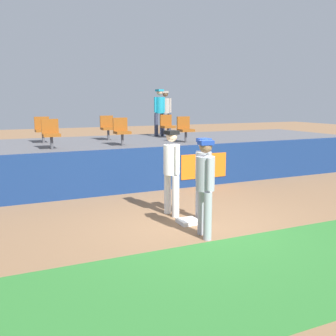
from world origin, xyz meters
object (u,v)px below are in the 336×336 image
Objects in this scene: player_coach_visitor at (203,173)px; seat_back_left at (43,128)px; first_base at (188,221)px; seat_front_right at (185,128)px; seat_front_left at (51,132)px; seat_back_right at (167,125)px; spectator_hooded at (160,109)px; seat_front_center at (121,130)px; seat_back_center at (108,126)px; spectator_capped at (165,110)px; player_runner_visitor at (205,182)px; player_fielder_home at (172,167)px.

player_coach_visitor is 6.74m from seat_back_left.
player_coach_visitor is at bearing 11.47° from first_base.
player_coach_visitor is 4.86m from seat_front_right.
seat_back_left and seat_front_left have the same top height.
seat_back_right is 0.47× the size of spectator_hooded.
seat_front_center is 3.41m from spectator_hooded.
seat_back_center is 3.00m from spectator_capped.
seat_front_center is at bearing -92.41° from seat_back_center.
seat_front_right is 4.25m from seat_front_left.
seat_front_center is (0.06, 4.54, 1.57)m from first_base.
spectator_capped is at bearing 78.04° from seat_front_right.
seat_back_left is at bearing 31.20° from spectator_capped.
seat_back_right is 0.49× the size of spectator_capped.
spectator_capped is (2.94, 8.33, 1.10)m from player_runner_visitor.
seat_front_center reaches higher than player_coach_visitor.
seat_back_left is 1.00× the size of seat_front_center.
seat_back_left is 4.44m from seat_back_right.
seat_back_left is at bearing -167.60° from player_fielder_home.
first_base is 0.48× the size of seat_back_left.
seat_front_right and seat_back_left have the same top height.
spectator_hooded is at bearing 71.22° from first_base.
seat_front_center is at bearing -179.11° from player_coach_visitor.
player_runner_visitor is 1.01× the size of spectator_hooded.
player_fielder_home is at bearing -113.52° from seat_back_right.
seat_front_left reaches higher than player_coach_visitor.
seat_back_right is (0.18, 1.80, 0.00)m from seat_front_right.
player_runner_visitor is 1.03m from player_coach_visitor.
seat_back_center is at bearing -171.69° from player_runner_visitor.
first_base is 4.80m from seat_front_center.
seat_back_center is (-2.09, 1.80, 0.00)m from seat_front_right.
first_base is at bearing -90.71° from seat_front_center.
seat_back_right is at bearing 86.75° from spectator_capped.
seat_back_left reaches higher than player_coach_visitor.
seat_back_left reaches higher than player_runner_visitor.
first_base is 0.23× the size of spectator_capped.
spectator_capped is (0.45, 1.16, 0.53)m from seat_back_right.
seat_back_center is (-0.25, 6.26, 0.61)m from player_coach_visitor.
seat_front_left is 1.00× the size of seat_front_center.
player_runner_visitor is 1.04× the size of spectator_capped.
seat_front_left is (-2.16, -1.80, 0.00)m from seat_back_center.
seat_front_center is (-0.33, 4.46, 0.61)m from player_coach_visitor.
seat_front_center reaches higher than first_base.
seat_front_center is (-2.17, -0.00, -0.00)m from seat_front_right.
player_fielder_home is 4.35m from seat_front_left.
seat_back_center is at bearing 139.25° from seat_front_right.
seat_front_center is 4.10m from spectator_capped.
seat_front_right is 2.76m from seat_back_center.
seat_front_center is at bearing 32.84° from spectator_hooded.
seat_front_right is 1.00× the size of seat_back_left.
seat_back_center is at bearing 88.81° from first_base.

